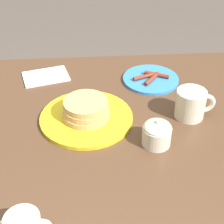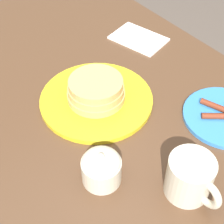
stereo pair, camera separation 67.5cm
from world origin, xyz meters
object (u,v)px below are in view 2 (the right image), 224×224
Objects in this scene: pancake_plate at (96,95)px; coffee_mug at (191,178)px; sugar_bowl at (101,168)px; napkin at (139,39)px.

pancake_plate is 2.31× the size of coffee_mug.
sugar_bowl is (-0.12, -0.11, -0.01)m from coffee_mug.
coffee_mug is 0.67× the size of napkin.
pancake_plate is at bearing 147.33° from sugar_bowl.
coffee_mug is at bearing -29.91° from napkin.
pancake_plate is at bearing 179.13° from coffee_mug.
sugar_bowl reaches higher than napkin.
napkin is at bearing 150.09° from coffee_mug.
pancake_plate is 3.45× the size of sugar_bowl.
sugar_bowl reaches higher than pancake_plate.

